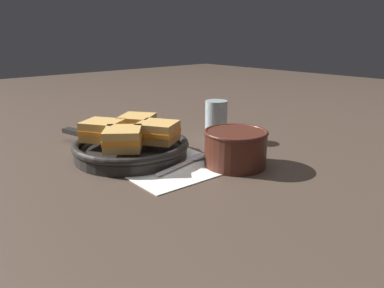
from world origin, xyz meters
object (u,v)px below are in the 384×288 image
(skillet, at_px, (131,149))
(sandwich_near_right, at_px, (137,124))
(sandwich_far_left, at_px, (103,130))
(drinking_glass, at_px, (216,120))
(sandwich_far_right, at_px, (123,139))
(soup_bowl, at_px, (235,146))
(sandwich_near_left, at_px, (159,132))
(spoon, at_px, (192,159))

(skillet, distance_m, sandwich_near_right, 0.08)
(sandwich_far_left, distance_m, drinking_glass, 0.31)
(sandwich_far_right, distance_m, drinking_glass, 0.31)
(sandwich_near_right, bearing_deg, skillet, -138.82)
(soup_bowl, height_order, sandwich_near_left, sandwich_near_left)
(sandwich_near_left, relative_size, sandwich_near_right, 0.98)
(sandwich_near_left, bearing_deg, sandwich_near_right, 87.80)
(skillet, height_order, sandwich_near_left, sandwich_near_left)
(sandwich_near_left, distance_m, sandwich_far_right, 0.09)
(sandwich_far_right, bearing_deg, sandwich_far_left, 87.80)
(soup_bowl, relative_size, sandwich_far_left, 1.22)
(sandwich_near_left, height_order, sandwich_far_right, same)
(soup_bowl, height_order, drinking_glass, drinking_glass)
(sandwich_far_left, bearing_deg, skillet, -46.23)
(spoon, height_order, sandwich_near_left, sandwich_near_left)
(spoon, relative_size, skillet, 0.44)
(skillet, relative_size, sandwich_near_left, 3.33)
(sandwich_far_left, bearing_deg, spoon, -53.73)
(soup_bowl, height_order, skillet, soup_bowl)
(spoon, xyz_separation_m, sandwich_near_left, (-0.04, 0.08, 0.06))
(spoon, bearing_deg, sandwich_far_left, 115.23)
(sandwich_near_left, bearing_deg, skillet, 131.88)
(skillet, xyz_separation_m, drinking_glass, (0.26, -0.03, 0.03))
(soup_bowl, xyz_separation_m, skillet, (-0.14, 0.20, -0.02))
(sandwich_near_left, bearing_deg, drinking_glass, 5.96)
(sandwich_near_right, bearing_deg, drinking_glass, -18.82)
(soup_bowl, relative_size, sandwich_near_left, 1.22)
(skillet, bearing_deg, spoon, -56.94)
(sandwich_near_left, xyz_separation_m, sandwich_far_left, (-0.09, 0.10, 0.00))
(skillet, xyz_separation_m, sandwich_far_right, (-0.05, -0.05, 0.04))
(spoon, distance_m, sandwich_near_left, 0.10)
(skillet, distance_m, drinking_glass, 0.26)
(sandwich_near_right, distance_m, sandwich_far_right, 0.13)
(sandwich_far_right, bearing_deg, sandwich_near_left, -2.20)
(sandwich_near_right, height_order, sandwich_far_left, same)
(spoon, bearing_deg, sandwich_near_left, 104.85)
(spoon, xyz_separation_m, sandwich_near_right, (-0.03, 0.17, 0.06))
(skillet, relative_size, sandwich_far_left, 3.31)
(sandwich_far_right, bearing_deg, soup_bowl, -39.88)
(sandwich_near_left, distance_m, sandwich_far_left, 0.13)
(skillet, height_order, sandwich_near_right, sandwich_near_right)
(soup_bowl, bearing_deg, sandwich_far_left, 126.35)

